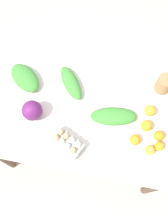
{
  "coord_description": "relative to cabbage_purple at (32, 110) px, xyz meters",
  "views": [
    {
      "loc": [
        -0.12,
        0.61,
        2.17
      ],
      "look_at": [
        0.0,
        0.0,
        0.75
      ],
      "focal_mm": 35.0,
      "sensor_mm": 36.0,
      "label": 1
    }
  ],
  "objects": [
    {
      "name": "ground_plane",
      "position": [
        -0.35,
        -0.08,
        -0.8
      ],
      "size": [
        8.0,
        8.0,
        0.0
      ],
      "primitive_type": "plane",
      "color": "#B2A899"
    },
    {
      "name": "dining_table",
      "position": [
        -0.35,
        -0.08,
        -0.17
      ],
      "size": [
        1.39,
        0.84,
        0.73
      ],
      "color": "silver",
      "rests_on": "ground_plane"
    },
    {
      "name": "cabbage_purple",
      "position": [
        0.0,
        0.0,
        0.0
      ],
      "size": [
        0.14,
        0.14,
        0.14
      ],
      "primitive_type": "sphere",
      "color": "#601E5B",
      "rests_on": "dining_table"
    },
    {
      "name": "egg_carton",
      "position": [
        -0.28,
        0.17,
        -0.03
      ],
      "size": [
        0.25,
        0.19,
        0.09
      ],
      "rotation": [
        0.0,
        0.0,
        5.83
      ],
      "color": "#A8A8A3",
      "rests_on": "dining_table"
    },
    {
      "name": "paper_bag",
      "position": [
        -0.88,
        -0.38,
        -0.01
      ],
      "size": [
        0.12,
        0.12,
        0.13
      ],
      "primitive_type": "cylinder",
      "color": "#997047",
      "rests_on": "dining_table"
    },
    {
      "name": "greens_bunch_chard",
      "position": [
        -0.56,
        -0.08,
        -0.04
      ],
      "size": [
        0.34,
        0.19,
        0.07
      ],
      "primitive_type": "ellipsoid",
      "rotation": [
        0.0,
        0.0,
        3.32
      ],
      "color": "#3D8433",
      "rests_on": "dining_table"
    },
    {
      "name": "greens_bunch_kale",
      "position": [
        0.14,
        -0.26,
        -0.03
      ],
      "size": [
        0.33,
        0.31,
        0.08
      ],
      "primitive_type": "ellipsoid",
      "rotation": [
        0.0,
        0.0,
        5.57
      ],
      "color": "#3D8433",
      "rests_on": "dining_table"
    },
    {
      "name": "greens_bunch_dandelion",
      "position": [
        -0.21,
        -0.29,
        -0.04
      ],
      "size": [
        0.27,
        0.32,
        0.07
      ],
      "primitive_type": "ellipsoid",
      "rotation": [
        0.0,
        0.0,
        2.17
      ],
      "color": "#3D8433",
      "rests_on": "dining_table"
    },
    {
      "name": "orange_0",
      "position": [
        -0.79,
        -0.05,
        -0.03
      ],
      "size": [
        0.08,
        0.08,
        0.08
      ],
      "primitive_type": "sphere",
      "color": "orange",
      "rests_on": "dining_table"
    },
    {
      "name": "orange_1",
      "position": [
        -0.72,
        0.06,
        -0.03
      ],
      "size": [
        0.07,
        0.07,
        0.07
      ],
      "primitive_type": "sphere",
      "color": "orange",
      "rests_on": "dining_table"
    },
    {
      "name": "orange_2",
      "position": [
        -0.88,
        0.01,
        -0.04
      ],
      "size": [
        0.07,
        0.07,
        0.07
      ],
      "primitive_type": "sphere",
      "color": "orange",
      "rests_on": "dining_table"
    },
    {
      "name": "orange_3",
      "position": [
        -0.82,
        0.12,
        -0.04
      ],
      "size": [
        0.07,
        0.07,
        0.07
      ],
      "primitive_type": "sphere",
      "color": "#F9A833",
      "rests_on": "dining_table"
    },
    {
      "name": "orange_4",
      "position": [
        -0.88,
        0.08,
        -0.04
      ],
      "size": [
        0.06,
        0.06,
        0.06
      ],
      "primitive_type": "sphere",
      "color": "orange",
      "rests_on": "dining_table"
    },
    {
      "name": "orange_5",
      "position": [
        -0.8,
        -0.16,
        -0.03
      ],
      "size": [
        0.08,
        0.08,
        0.08
      ],
      "primitive_type": "sphere",
      "color": "orange",
      "rests_on": "dining_table"
    }
  ]
}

